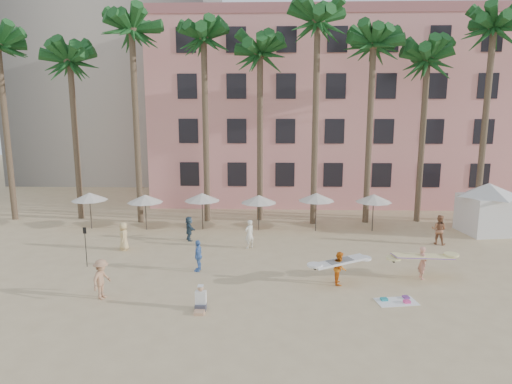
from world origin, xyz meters
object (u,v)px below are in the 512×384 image
object	(u,v)px
cabana	(487,204)
carrier_yellow	(423,260)
carrier_white	(340,267)
pink_hotel	(346,112)

from	to	relation	value
cabana	carrier_yellow	world-z (taller)	cabana
cabana	carrier_white	bearing A→B (deg)	-140.11
carrier_white	pink_hotel	bearing A→B (deg)	80.87
carrier_white	carrier_yellow	bearing A→B (deg)	11.11
pink_hotel	carrier_yellow	size ratio (longest dim) A/B	10.74
pink_hotel	carrier_yellow	bearing A→B (deg)	-88.48
pink_hotel	carrier_white	distance (m)	24.53
cabana	carrier_yellow	size ratio (longest dim) A/B	1.57
carrier_yellow	carrier_white	xyz separation A→B (m)	(-4.32, -0.85, -0.08)
cabana	carrier_white	distance (m)	14.91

